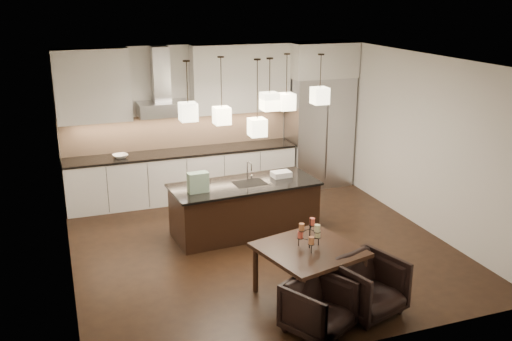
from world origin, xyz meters
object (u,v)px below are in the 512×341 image
object	(u,v)px
armchair_left	(319,307)
armchair_right	(368,286)
island_body	(245,209)
dining_table	(309,272)
refrigerator	(319,132)

from	to	relation	value
armchair_left	armchair_right	size ratio (longest dim) A/B	0.90
island_body	armchair_right	distance (m)	2.83
island_body	dining_table	xyz separation A→B (m)	(0.11, -2.20, -0.06)
island_body	armchair_right	bearing A→B (deg)	-81.29
dining_table	armchair_left	distance (m)	0.78
refrigerator	dining_table	size ratio (longest dim) A/B	1.91
armchair_left	dining_table	bearing A→B (deg)	44.77
dining_table	armchair_left	bearing A→B (deg)	-120.51
refrigerator	island_body	world-z (taller)	refrigerator
dining_table	armchair_left	size ratio (longest dim) A/B	1.64
armchair_left	refrigerator	bearing A→B (deg)	35.80
island_body	armchair_left	world-z (taller)	island_body
armchair_right	island_body	bearing A→B (deg)	85.47
armchair_right	dining_table	bearing A→B (deg)	114.88
dining_table	armchair_right	bearing A→B (deg)	-61.81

